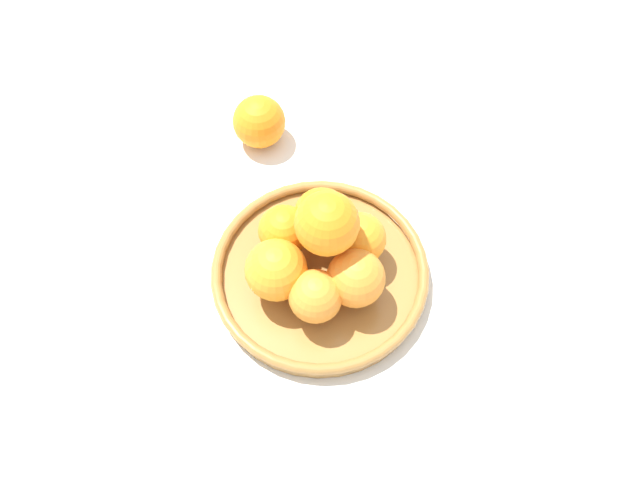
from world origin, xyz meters
TOP-DOWN VIEW (x-y plane):
  - ground_plane at (0.00, 0.00)m, footprint 4.00×4.00m
  - fruit_bowl at (0.00, 0.00)m, footprint 0.29×0.29m
  - orange_pile at (-0.00, -0.00)m, footprint 0.18×0.19m
  - stray_orange at (-0.25, 0.05)m, footprint 0.08×0.08m

SIDE VIEW (x-z plane):
  - ground_plane at x=0.00m, z-range 0.00..0.00m
  - fruit_bowl at x=0.00m, z-range 0.00..0.03m
  - stray_orange at x=-0.25m, z-range 0.00..0.08m
  - orange_pile at x=0.00m, z-range 0.01..0.14m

